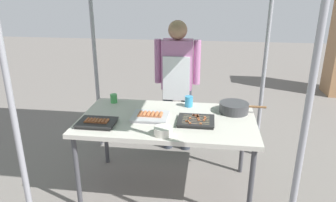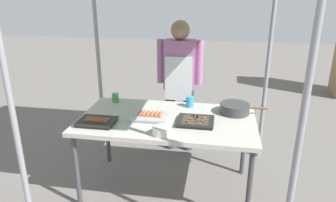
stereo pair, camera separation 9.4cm
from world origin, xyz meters
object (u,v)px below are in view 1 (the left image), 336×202
at_px(cooking_wok, 234,107).
at_px(stall_table, 167,124).
at_px(tray_pork_links, 97,123).
at_px(condiment_bowl, 163,131).
at_px(vendor_woman, 177,77).
at_px(drink_cup_near_edge, 114,98).
at_px(drink_cup_by_wok, 189,101).
at_px(tray_grilled_sausages, 150,116).
at_px(tray_meat_skewers, 196,121).

bearing_deg(cooking_wok, stall_table, -159.36).
height_order(tray_pork_links, cooking_wok, cooking_wok).
height_order(condiment_bowl, vendor_woman, vendor_woman).
height_order(drink_cup_near_edge, drink_cup_by_wok, drink_cup_by_wok).
distance_m(stall_table, tray_grilled_sausages, 0.17).
relative_size(tray_grilled_sausages, condiment_bowl, 2.15).
height_order(stall_table, tray_pork_links, tray_pork_links).
distance_m(drink_cup_near_edge, drink_cup_by_wok, 0.78).
bearing_deg(cooking_wok, tray_grilled_sausages, -161.61).
distance_m(cooking_wok, condiment_bowl, 0.83).
relative_size(condiment_bowl, vendor_woman, 0.10).
bearing_deg(tray_pork_links, stall_table, 20.67).
xyz_separation_m(tray_pork_links, drink_cup_by_wok, (0.76, 0.55, 0.03)).
xyz_separation_m(tray_meat_skewers, drink_cup_near_edge, (-0.87, 0.40, 0.03)).
xyz_separation_m(tray_grilled_sausages, drink_cup_by_wok, (0.33, 0.35, 0.03)).
bearing_deg(cooking_wok, tray_meat_skewers, -139.52).
bearing_deg(cooking_wok, vendor_woman, 135.53).
relative_size(drink_cup_near_edge, vendor_woman, 0.06).
bearing_deg(drink_cup_by_wok, tray_pork_links, -144.15).
distance_m(tray_grilled_sausages, cooking_wok, 0.81).
xyz_separation_m(tray_grilled_sausages, drink_cup_near_edge, (-0.45, 0.36, 0.02)).
xyz_separation_m(stall_table, cooking_wok, (0.61, 0.23, 0.10)).
height_order(drink_cup_near_edge, vendor_woman, vendor_woman).
bearing_deg(tray_grilled_sausages, vendor_woman, 79.87).
height_order(tray_grilled_sausages, cooking_wok, cooking_wok).
xyz_separation_m(cooking_wok, drink_cup_by_wok, (-0.44, 0.10, 0.00)).
distance_m(tray_pork_links, vendor_woman, 1.21).
bearing_deg(vendor_woman, tray_meat_skewers, 106.51).
relative_size(condiment_bowl, drink_cup_by_wok, 1.41).
xyz_separation_m(condiment_bowl, drink_cup_by_wok, (0.16, 0.67, 0.02)).
relative_size(stall_table, cooking_wok, 3.65).
distance_m(tray_grilled_sausages, tray_meat_skewers, 0.42).
bearing_deg(tray_pork_links, drink_cup_by_wok, 35.85).
distance_m(tray_pork_links, condiment_bowl, 0.62).
height_order(stall_table, vendor_woman, vendor_woman).
relative_size(tray_meat_skewers, condiment_bowl, 2.14).
xyz_separation_m(tray_meat_skewers, condiment_bowl, (-0.25, -0.28, 0.02)).
bearing_deg(condiment_bowl, tray_meat_skewers, 47.70).
bearing_deg(tray_meat_skewers, cooking_wok, 40.48).
xyz_separation_m(cooking_wok, vendor_woman, (-0.61, 0.60, 0.11)).
bearing_deg(tray_pork_links, drink_cup_near_edge, 91.58).
distance_m(condiment_bowl, drink_cup_by_wok, 0.69).
height_order(tray_grilled_sausages, vendor_woman, vendor_woman).
bearing_deg(tray_pork_links, cooking_wok, 20.65).
bearing_deg(drink_cup_by_wok, condiment_bowl, -103.31).
height_order(cooking_wok, vendor_woman, vendor_woman).
bearing_deg(vendor_woman, condiment_bowl, 90.72).
bearing_deg(tray_grilled_sausages, tray_meat_skewers, -5.63).
xyz_separation_m(stall_table, tray_grilled_sausages, (-0.15, -0.02, 0.07)).
bearing_deg(tray_pork_links, tray_meat_skewers, 10.42).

